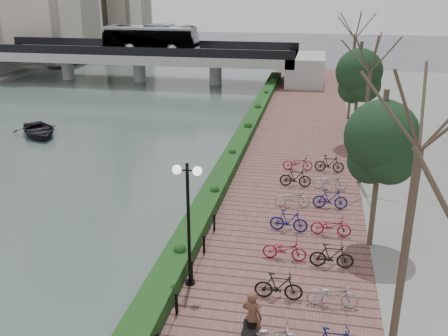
# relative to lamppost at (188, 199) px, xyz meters

# --- Properties ---
(river_water) EXTENTS (30.00, 130.00, 0.02)m
(river_water) POSITION_rel_lamppost_xyz_m (-16.39, 20.22, -3.84)
(river_water) COLOR #495C55
(river_water) RESTS_ON ground
(promenade) EXTENTS (8.00, 75.00, 0.50)m
(promenade) POSITION_rel_lamppost_xyz_m (2.61, 12.72, -3.60)
(promenade) COLOR brown
(promenade) RESTS_ON ground
(hedge) EXTENTS (1.10, 56.00, 0.60)m
(hedge) POSITION_rel_lamppost_xyz_m (-0.79, 15.22, -3.05)
(hedge) COLOR #163E17
(hedge) RESTS_ON promenade
(chain_fence) EXTENTS (0.10, 14.10, 0.70)m
(chain_fence) POSITION_rel_lamppost_xyz_m (0.01, -2.78, -3.00)
(chain_fence) COLOR black
(chain_fence) RESTS_ON promenade
(lamppost) EXTENTS (1.02, 0.32, 4.62)m
(lamppost) POSITION_rel_lamppost_xyz_m (0.00, 0.00, 0.00)
(lamppost) COLOR black
(lamppost) RESTS_ON promenade
(pedestrian) EXTENTS (0.76, 0.63, 1.80)m
(pedestrian) POSITION_rel_lamppost_xyz_m (2.61, -2.70, -2.45)
(pedestrian) COLOR brown
(pedestrian) RESTS_ON promenade
(bicycle_parking) EXTENTS (2.40, 17.32, 1.00)m
(bicycle_parking) POSITION_rel_lamppost_xyz_m (4.10, 4.79, -2.88)
(bicycle_parking) COLOR #9F9FA3
(bicycle_parking) RESTS_ON promenade
(street_trees) EXTENTS (3.20, 37.12, 6.80)m
(street_trees) POSITION_rel_lamppost_xyz_m (6.61, 7.90, -0.17)
(street_trees) COLOR #3E3024
(street_trees) RESTS_ON promenade
(bridge) EXTENTS (36.00, 10.77, 6.50)m
(bridge) POSITION_rel_lamppost_xyz_m (-16.08, 40.22, -0.48)
(bridge) COLOR #ACACA7
(bridge) RESTS_ON ground
(boat) EXTENTS (5.43, 5.51, 0.94)m
(boat) POSITION_rel_lamppost_xyz_m (-16.13, 17.50, -3.36)
(boat) COLOR black
(boat) RESTS_ON river_water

